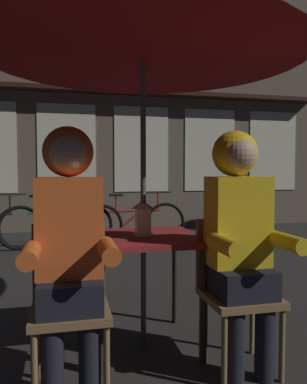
# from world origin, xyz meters

# --- Properties ---
(ground_plane) EXTENTS (60.00, 60.00, 0.00)m
(ground_plane) POSITION_xyz_m (0.00, 0.00, 0.00)
(ground_plane) COLOR #2D2B28
(cafe_table) EXTENTS (0.72, 0.72, 0.74)m
(cafe_table) POSITION_xyz_m (0.00, 0.00, 0.64)
(cafe_table) COLOR maroon
(cafe_table) RESTS_ON ground_plane
(patio_umbrella) EXTENTS (2.10, 2.10, 2.31)m
(patio_umbrella) POSITION_xyz_m (0.00, 0.00, 2.06)
(patio_umbrella) COLOR #4C4C51
(patio_umbrella) RESTS_ON ground_plane
(lantern) EXTENTS (0.11, 0.11, 0.23)m
(lantern) POSITION_xyz_m (-0.00, 0.01, 0.86)
(lantern) COLOR white
(lantern) RESTS_ON cafe_table
(chair_left) EXTENTS (0.40, 0.40, 0.87)m
(chair_left) POSITION_xyz_m (-0.48, -0.37, 0.49)
(chair_left) COLOR olive
(chair_left) RESTS_ON ground_plane
(chair_right) EXTENTS (0.40, 0.40, 0.87)m
(chair_right) POSITION_xyz_m (0.48, -0.37, 0.49)
(chair_right) COLOR olive
(chair_right) RESTS_ON ground_plane
(person_left_hooded) EXTENTS (0.45, 0.56, 1.40)m
(person_left_hooded) POSITION_xyz_m (-0.48, -0.43, 0.85)
(person_left_hooded) COLOR black
(person_left_hooded) RESTS_ON ground_plane
(person_right_hooded) EXTENTS (0.45, 0.56, 1.40)m
(person_right_hooded) POSITION_xyz_m (0.48, -0.43, 0.85)
(person_right_hooded) COLOR black
(person_right_hooded) RESTS_ON ground_plane
(shopfront_building) EXTENTS (10.00, 0.93, 6.20)m
(shopfront_building) POSITION_xyz_m (0.28, 5.40, 3.09)
(shopfront_building) COLOR #6B5B4C
(shopfront_building) RESTS_ON ground_plane
(bicycle_third) EXTENTS (1.68, 0.08, 0.84)m
(bicycle_third) POSITION_xyz_m (-0.63, 3.39, 0.35)
(bicycle_third) COLOR black
(bicycle_third) RESTS_ON ground_plane
(bicycle_fourth) EXTENTS (1.68, 0.15, 0.84)m
(bicycle_fourth) POSITION_xyz_m (0.54, 3.36, 0.35)
(bicycle_fourth) COLOR black
(bicycle_fourth) RESTS_ON ground_plane
(potted_plant) EXTENTS (0.60, 0.60, 0.92)m
(potted_plant) POSITION_xyz_m (2.90, 4.36, 0.54)
(potted_plant) COLOR brown
(potted_plant) RESTS_ON ground_plane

